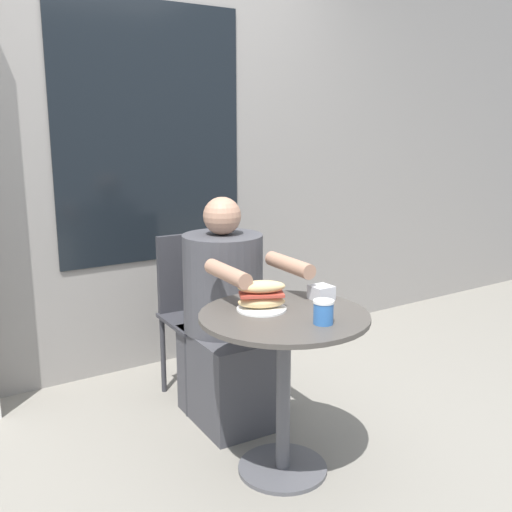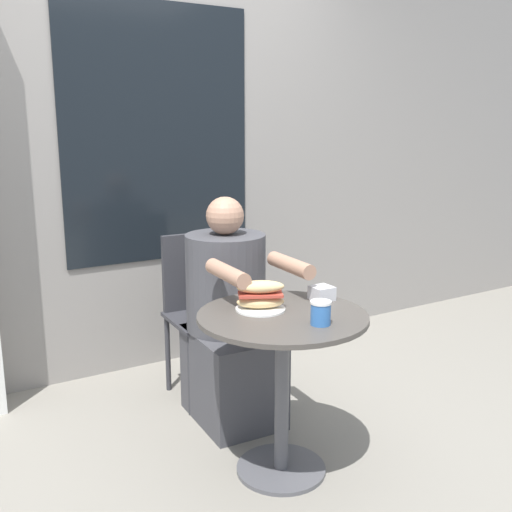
{
  "view_description": "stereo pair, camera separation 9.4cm",
  "coord_description": "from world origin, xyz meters",
  "px_view_note": "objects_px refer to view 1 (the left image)",
  "views": [
    {
      "loc": [
        -1.36,
        -1.86,
        1.45
      ],
      "look_at": [
        0.0,
        0.21,
        0.9
      ],
      "focal_mm": 42.0,
      "sensor_mm": 36.0,
      "label": 1
    },
    {
      "loc": [
        -1.28,
        -1.91,
        1.45
      ],
      "look_at": [
        0.0,
        0.21,
        0.9
      ],
      "focal_mm": 42.0,
      "sensor_mm": 36.0,
      "label": 2
    }
  ],
  "objects_px": {
    "sandwich_on_plate": "(262,297)",
    "drink_cup": "(323,312)",
    "diner_chair": "(195,300)",
    "cafe_table": "(284,357)",
    "seated_diner": "(227,327)"
  },
  "relations": [
    {
      "from": "diner_chair",
      "to": "seated_diner",
      "type": "height_order",
      "value": "seated_diner"
    },
    {
      "from": "cafe_table",
      "to": "diner_chair",
      "type": "distance_m",
      "value": 0.91
    },
    {
      "from": "sandwich_on_plate",
      "to": "drink_cup",
      "type": "distance_m",
      "value": 0.29
    },
    {
      "from": "diner_chair",
      "to": "sandwich_on_plate",
      "type": "height_order",
      "value": "diner_chair"
    },
    {
      "from": "diner_chair",
      "to": "sandwich_on_plate",
      "type": "xyz_separation_m",
      "value": [
        -0.11,
        -0.81,
        0.24
      ]
    },
    {
      "from": "seated_diner",
      "to": "diner_chair",
      "type": "bearing_deg",
      "value": -88.14
    },
    {
      "from": "diner_chair",
      "to": "drink_cup",
      "type": "relative_size",
      "value": 9.3
    },
    {
      "from": "diner_chair",
      "to": "cafe_table",
      "type": "bearing_deg",
      "value": 88.99
    },
    {
      "from": "diner_chair",
      "to": "seated_diner",
      "type": "bearing_deg",
      "value": 91.86
    },
    {
      "from": "cafe_table",
      "to": "diner_chair",
      "type": "bearing_deg",
      "value": 86.0
    },
    {
      "from": "seated_diner",
      "to": "drink_cup",
      "type": "height_order",
      "value": "seated_diner"
    },
    {
      "from": "drink_cup",
      "to": "seated_diner",
      "type": "bearing_deg",
      "value": 89.71
    },
    {
      "from": "cafe_table",
      "to": "sandwich_on_plate",
      "type": "distance_m",
      "value": 0.27
    },
    {
      "from": "cafe_table",
      "to": "sandwich_on_plate",
      "type": "bearing_deg",
      "value": 116.44
    },
    {
      "from": "sandwich_on_plate",
      "to": "drink_cup",
      "type": "relative_size",
      "value": 2.28
    }
  ]
}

